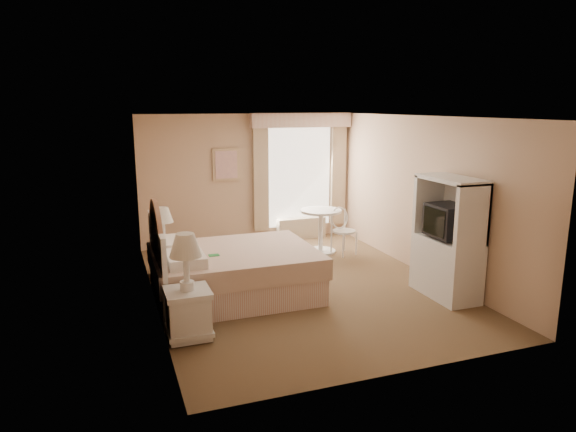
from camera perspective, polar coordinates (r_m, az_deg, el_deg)
name	(u,v)px	position (r m, az deg, el deg)	size (l,w,h in m)	color
room	(299,204)	(7.46, 1.27, 1.33)	(4.21, 5.51, 2.51)	brown
window	(301,173)	(10.26, 1.43, 4.85)	(2.05, 0.22, 2.51)	white
framed_art	(226,165)	(9.86, -6.89, 5.68)	(0.52, 0.04, 0.62)	tan
bed	(227,271)	(7.31, -6.81, -6.08)	(2.25, 1.77, 1.57)	tan
nightstand_near	(188,300)	(6.08, -11.08, -9.18)	(0.51, 0.51, 1.24)	silver
nightstand_far	(164,251)	(8.30, -13.58, -3.81)	(0.45, 0.45, 1.10)	silver
round_table	(321,224)	(9.41, 3.66, -0.88)	(0.75, 0.75, 0.79)	white
cafe_chair	(342,227)	(9.33, 6.02, -1.24)	(0.51, 0.51, 0.86)	white
armoire	(448,248)	(7.53, 17.31, -3.38)	(0.51, 1.02, 1.70)	silver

